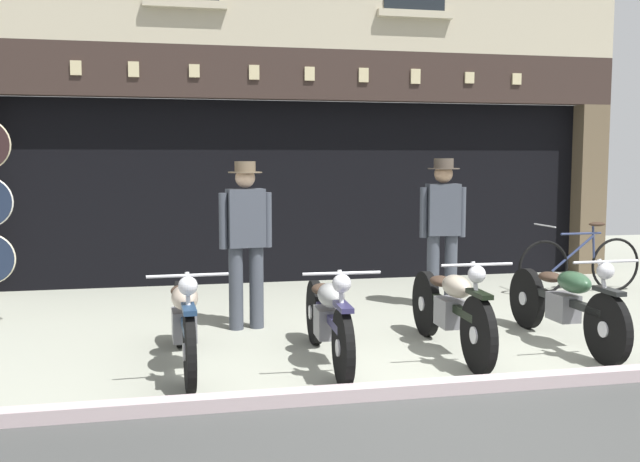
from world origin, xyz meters
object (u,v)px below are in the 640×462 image
Objects in this scene: motorcycle_center_right at (565,302)px; leaning_bicycle at (580,263)px; shopkeeper_center at (443,224)px; motorcycle_left at (184,319)px; motorcycle_center_left at (328,316)px; salesman_left at (246,236)px; motorcycle_center at (451,307)px; advert_board_near at (432,156)px.

motorcycle_center_right is 3.01m from leaning_bicycle.
shopkeeper_center is 0.98× the size of leaning_bicycle.
motorcycle_center_left is at bearing 171.75° from motorcycle_left.
shopkeeper_center is (2.41, 0.59, 0.03)m from salesman_left.
motorcycle_left is 1.16× the size of salesman_left.
motorcycle_center is 1.11× the size of shopkeeper_center.
motorcycle_center is at bearing -108.52° from advert_board_near.
leaning_bicycle reaches higher than motorcycle_left.
advert_board_near reaches higher than motorcycle_center_right.
leaning_bicycle is at bearing -160.83° from shopkeeper_center.
salesman_left is (-0.55, 1.45, 0.56)m from motorcycle_center_left.
motorcycle_center_right is 1.13× the size of leaning_bicycle.
motorcycle_center is at bearing 133.95° from salesman_left.
salesman_left is at bearing -119.01° from motorcycle_left.
motorcycle_center_left is 2.35m from motorcycle_center_right.
motorcycle_left is 1.14× the size of shopkeeper_center.
motorcycle_left is 0.99× the size of motorcycle_center_right.
leaning_bicycle is (4.60, 1.16, -0.59)m from salesman_left.
motorcycle_center is (1.17, 0.09, 0.01)m from motorcycle_center_left.
leaning_bicycle reaches higher than motorcycle_center_left.
advert_board_near is (1.43, 4.26, 1.39)m from motorcycle_center.
salesman_left is (-2.90, 1.32, 0.56)m from motorcycle_center_right.
advert_board_near is (0.74, 2.30, 0.81)m from shopkeeper_center.
motorcycle_center reaches higher than motorcycle_center_left.
motorcycle_center is 4.70m from advert_board_near.
advert_board_near is 0.61× the size of leaning_bicycle.
motorcycle_left is at bearing -0.20° from motorcycle_center_right.
advert_board_near is at bearing -103.00° from shopkeeper_center.
motorcycle_center_left is at bearing -120.84° from advert_board_near.
motorcycle_center_right is 1.17× the size of salesman_left.
motorcycle_center_right is at bearing -93.38° from advert_board_near.
shopkeeper_center is (0.69, 1.95, 0.58)m from motorcycle_center.
motorcycle_center_right is (2.34, 0.13, 0.01)m from motorcycle_center_left.
motorcycle_left is 3.67m from shopkeeper_center.
shopkeeper_center reaches higher than motorcycle_center.
motorcycle_left is 5.83m from leaning_bicycle.
motorcycle_left is 5.85m from advert_board_near.
motorcycle_left reaches higher than motorcycle_center_left.
salesman_left is at bearing 101.94° from leaning_bicycle.
leaning_bicycle is (2.89, 2.52, -0.04)m from motorcycle_center.
motorcycle_center_left is 4.82m from leaning_bicycle.
motorcycle_center_left is at bearing 3.09° from motorcycle_center_right.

